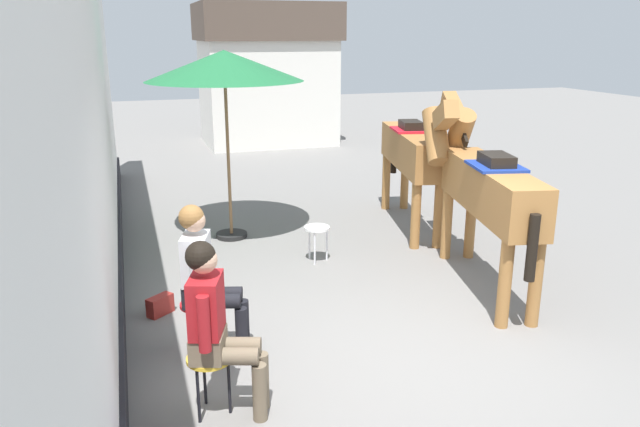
# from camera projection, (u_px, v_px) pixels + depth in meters

# --- Properties ---
(ground_plane) EXTENTS (40.00, 40.00, 0.00)m
(ground_plane) POSITION_uv_depth(u_px,v_px,m) (308.00, 250.00, 8.22)
(ground_plane) COLOR slate
(pub_facade_wall) EXTENTS (0.34, 14.00, 3.40)m
(pub_facade_wall) POSITION_uv_depth(u_px,v_px,m) (89.00, 174.00, 5.67)
(pub_facade_wall) COLOR white
(pub_facade_wall) RESTS_ON ground_plane
(distant_cottage) EXTENTS (3.40, 2.60, 3.50)m
(distant_cottage) POSITION_uv_depth(u_px,v_px,m) (267.00, 73.00, 15.73)
(distant_cottage) COLOR silver
(distant_cottage) RESTS_ON ground_plane
(seated_visitor_near) EXTENTS (0.61, 0.49, 1.39)m
(seated_visitor_near) POSITION_uv_depth(u_px,v_px,m) (216.00, 321.00, 4.48)
(seated_visitor_near) COLOR gold
(seated_visitor_near) RESTS_ON ground_plane
(seated_visitor_far) EXTENTS (0.61, 0.48, 1.39)m
(seated_visitor_far) POSITION_uv_depth(u_px,v_px,m) (204.00, 272.00, 5.39)
(seated_visitor_far) COLOR red
(seated_visitor_far) RESTS_ON ground_plane
(saddled_horse_near) EXTENTS (0.93, 2.96, 2.06)m
(saddled_horse_near) POSITION_uv_depth(u_px,v_px,m) (486.00, 186.00, 6.81)
(saddled_horse_near) COLOR #9E6B38
(saddled_horse_near) RESTS_ON ground_plane
(saddled_horse_far) EXTENTS (0.91, 2.96, 2.06)m
(saddled_horse_far) POSITION_uv_depth(u_px,v_px,m) (414.00, 152.00, 8.78)
(saddled_horse_far) COLOR #9E6B38
(saddled_horse_far) RESTS_ON ground_plane
(cafe_parasol) EXTENTS (2.10, 2.10, 2.58)m
(cafe_parasol) POSITION_uv_depth(u_px,v_px,m) (224.00, 67.00, 8.06)
(cafe_parasol) COLOR black
(cafe_parasol) RESTS_ON ground_plane
(spare_stool_white) EXTENTS (0.32, 0.32, 0.46)m
(spare_stool_white) POSITION_uv_depth(u_px,v_px,m) (317.00, 231.00, 7.70)
(spare_stool_white) COLOR white
(spare_stool_white) RESTS_ON ground_plane
(satchel_bag) EXTENTS (0.29, 0.27, 0.20)m
(satchel_bag) POSITION_uv_depth(u_px,v_px,m) (160.00, 305.00, 6.31)
(satchel_bag) COLOR maroon
(satchel_bag) RESTS_ON ground_plane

